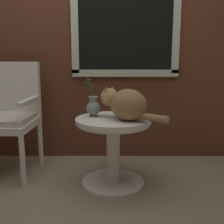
# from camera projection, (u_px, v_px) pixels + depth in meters

# --- Properties ---
(ground_plane) EXTENTS (6.00, 6.00, 0.00)m
(ground_plane) POSITION_uv_depth(u_px,v_px,m) (77.00, 188.00, 2.15)
(ground_plane) COLOR gray
(back_wall) EXTENTS (4.00, 0.07, 2.60)m
(back_wall) POSITION_uv_depth(u_px,v_px,m) (85.00, 30.00, 2.66)
(back_wall) COLOR #562D1E
(back_wall) RESTS_ON ground_plane
(wicker_side_table) EXTENTS (0.60, 0.60, 0.56)m
(wicker_side_table) POSITION_uv_depth(u_px,v_px,m) (112.00, 141.00, 2.16)
(wicker_side_table) COLOR silver
(wicker_side_table) RESTS_ON ground_plane
(wicker_chair) EXTENTS (0.56, 0.55, 1.00)m
(wicker_chair) POSITION_uv_depth(u_px,v_px,m) (5.00, 112.00, 2.42)
(wicker_chair) COLOR silver
(wicker_chair) RESTS_ON ground_plane
(cat) EXTENTS (0.49, 0.42, 0.25)m
(cat) POSITION_uv_depth(u_px,v_px,m) (125.00, 104.00, 2.04)
(cat) COLOR olive
(cat) RESTS_ON wicker_side_table
(pewter_vase_with_ivy) EXTENTS (0.12, 0.12, 0.31)m
(pewter_vase_with_ivy) POSITION_uv_depth(u_px,v_px,m) (92.00, 106.00, 2.16)
(pewter_vase_with_ivy) COLOR gray
(pewter_vase_with_ivy) RESTS_ON wicker_side_table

